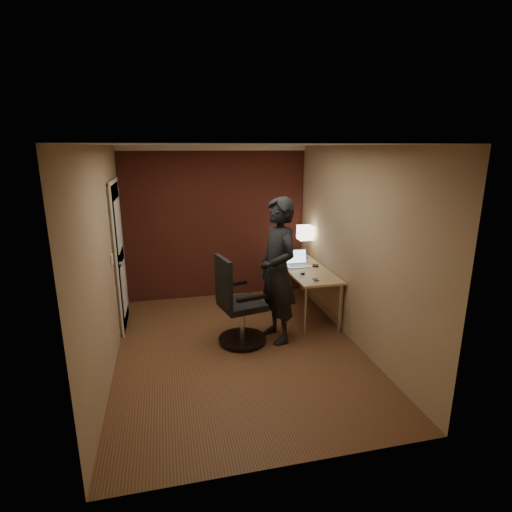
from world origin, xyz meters
name	(u,v)px	position (x,y,z in m)	size (l,w,h in m)	color
room	(202,222)	(-0.27, 1.54, 1.37)	(4.00, 4.00, 4.00)	brown
desk	(310,276)	(1.25, 0.84, 0.60)	(0.60, 1.50, 0.73)	#D8B77C
desk_lamp	(305,233)	(1.35, 1.38, 1.15)	(0.22, 0.22, 0.54)	silver
laptop	(297,261)	(1.10, 1.02, 0.79)	(0.34, 0.27, 0.23)	silver
mouse	(303,273)	(1.04, 0.60, 0.75)	(0.06, 0.10, 0.03)	black
phone	(316,280)	(1.13, 0.30, 0.73)	(0.06, 0.12, 0.01)	black
wallet	(315,266)	(1.36, 0.90, 0.74)	(0.09, 0.11, 0.02)	black
office_chair	(237,307)	(0.00, 0.14, 0.51)	(0.63, 0.70, 1.15)	black
person	(278,271)	(0.55, 0.16, 0.94)	(0.69, 0.45, 1.89)	black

